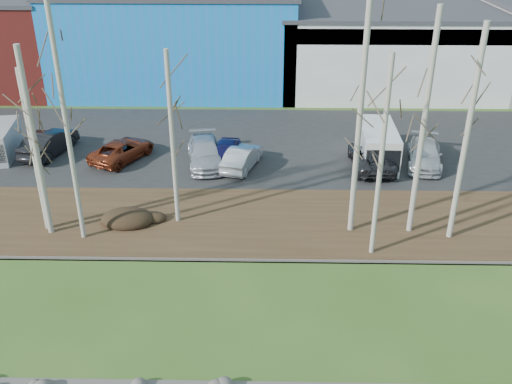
{
  "coord_description": "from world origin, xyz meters",
  "views": [
    {
      "loc": [
        1.74,
        -10.86,
        14.58
      ],
      "look_at": [
        1.26,
        13.0,
        2.5
      ],
      "focal_mm": 40.0,
      "sensor_mm": 36.0,
      "label": 1
    }
  ],
  "objects_px": {
    "car_7": "(425,154)",
    "car_5": "(242,157)",
    "car_1": "(49,142)",
    "car_3": "(205,153)",
    "car_4": "(226,154)",
    "car_6": "(371,157)",
    "van_white": "(378,146)",
    "car_2": "(122,150)"
  },
  "relations": [
    {
      "from": "car_2",
      "to": "car_5",
      "type": "xyz_separation_m",
      "value": [
        7.59,
        -1.11,
        0.03
      ]
    },
    {
      "from": "car_4",
      "to": "car_6",
      "type": "distance_m",
      "value": 8.91
    },
    {
      "from": "van_white",
      "to": "car_3",
      "type": "bearing_deg",
      "value": -175.85
    },
    {
      "from": "car_1",
      "to": "van_white",
      "type": "xyz_separation_m",
      "value": [
        20.83,
        -0.96,
        0.31
      ]
    },
    {
      "from": "car_2",
      "to": "car_5",
      "type": "height_order",
      "value": "car_5"
    },
    {
      "from": "car_7",
      "to": "car_5",
      "type": "bearing_deg",
      "value": -164.61
    },
    {
      "from": "car_1",
      "to": "car_7",
      "type": "bearing_deg",
      "value": -171.2
    },
    {
      "from": "car_7",
      "to": "van_white",
      "type": "relative_size",
      "value": 0.94
    },
    {
      "from": "car_7",
      "to": "car_1",
      "type": "bearing_deg",
      "value": -171.09
    },
    {
      "from": "car_4",
      "to": "car_5",
      "type": "height_order",
      "value": "car_4"
    },
    {
      "from": "car_3",
      "to": "car_5",
      "type": "distance_m",
      "value": 2.36
    },
    {
      "from": "car_3",
      "to": "van_white",
      "type": "relative_size",
      "value": 0.99
    },
    {
      "from": "car_3",
      "to": "car_2",
      "type": "bearing_deg",
      "value": 164.16
    },
    {
      "from": "car_6",
      "to": "van_white",
      "type": "relative_size",
      "value": 0.99
    },
    {
      "from": "car_7",
      "to": "van_white",
      "type": "bearing_deg",
      "value": -172.93
    },
    {
      "from": "car_7",
      "to": "van_white",
      "type": "distance_m",
      "value": 2.92
    },
    {
      "from": "car_1",
      "to": "car_6",
      "type": "bearing_deg",
      "value": -173.01
    },
    {
      "from": "car_3",
      "to": "car_4",
      "type": "height_order",
      "value": "car_3"
    },
    {
      "from": "car_1",
      "to": "car_4",
      "type": "xyz_separation_m",
      "value": [
        11.45,
        -1.41,
        -0.09
      ]
    },
    {
      "from": "car_4",
      "to": "van_white",
      "type": "height_order",
      "value": "van_white"
    },
    {
      "from": "car_3",
      "to": "car_4",
      "type": "bearing_deg",
      "value": -12.41
    },
    {
      "from": "car_3",
      "to": "car_4",
      "type": "xyz_separation_m",
      "value": [
        1.27,
        -0.06,
        -0.03
      ]
    },
    {
      "from": "car_3",
      "to": "car_6",
      "type": "xyz_separation_m",
      "value": [
        10.18,
        -0.32,
        -0.02
      ]
    },
    {
      "from": "car_4",
      "to": "car_1",
      "type": "bearing_deg",
      "value": 178.3
    },
    {
      "from": "car_3",
      "to": "car_5",
      "type": "height_order",
      "value": "car_3"
    },
    {
      "from": "car_6",
      "to": "car_7",
      "type": "distance_m",
      "value": 3.38
    },
    {
      "from": "car_1",
      "to": "van_white",
      "type": "height_order",
      "value": "van_white"
    },
    {
      "from": "car_4",
      "to": "car_6",
      "type": "height_order",
      "value": "car_6"
    },
    {
      "from": "car_1",
      "to": "car_3",
      "type": "distance_m",
      "value": 10.27
    },
    {
      "from": "car_3",
      "to": "car_7",
      "type": "xyz_separation_m",
      "value": [
        13.53,
        0.16,
        -0.03
      ]
    },
    {
      "from": "car_3",
      "to": "car_7",
      "type": "relative_size",
      "value": 1.04
    },
    {
      "from": "car_3",
      "to": "car_4",
      "type": "relative_size",
      "value": 1.22
    },
    {
      "from": "car_6",
      "to": "van_white",
      "type": "xyz_separation_m",
      "value": [
        0.47,
        0.71,
        0.4
      ]
    },
    {
      "from": "car_4",
      "to": "car_7",
      "type": "relative_size",
      "value": 0.86
    },
    {
      "from": "car_2",
      "to": "car_3",
      "type": "height_order",
      "value": "car_3"
    },
    {
      "from": "van_white",
      "to": "car_4",
      "type": "bearing_deg",
      "value": -175.2
    },
    {
      "from": "car_5",
      "to": "van_white",
      "type": "xyz_separation_m",
      "value": [
        8.35,
        0.94,
        0.43
      ]
    },
    {
      "from": "van_white",
      "to": "car_7",
      "type": "bearing_deg",
      "value": -2.71
    },
    {
      "from": "car_1",
      "to": "car_3",
      "type": "relative_size",
      "value": 0.95
    },
    {
      "from": "car_7",
      "to": "van_white",
      "type": "height_order",
      "value": "van_white"
    },
    {
      "from": "car_6",
      "to": "car_7",
      "type": "xyz_separation_m",
      "value": [
        3.35,
        0.48,
        -0.01
      ]
    },
    {
      "from": "car_2",
      "to": "car_5",
      "type": "bearing_deg",
      "value": -162.01
    }
  ]
}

